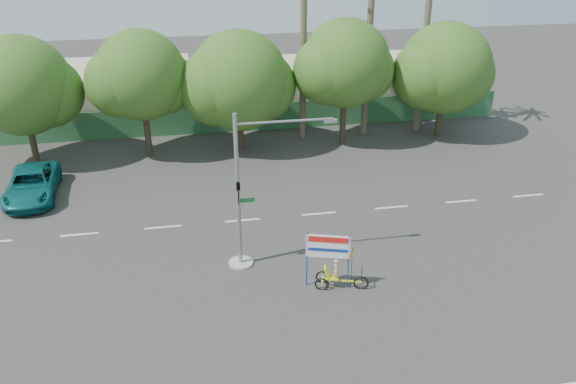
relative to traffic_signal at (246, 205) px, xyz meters
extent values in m
plane|color=#33302D|center=(2.20, -3.98, -2.92)|extent=(120.00, 120.00, 0.00)
cube|color=#336B3D|center=(2.20, 17.52, -1.92)|extent=(38.00, 0.08, 2.00)
cube|color=beige|center=(-7.80, 22.02, -0.92)|extent=(12.00, 8.00, 4.00)
cube|color=beige|center=(10.20, 22.02, -1.12)|extent=(14.00, 8.00, 3.60)
cylinder|color=#473828|center=(-11.80, 14.02, -1.16)|extent=(0.40, 0.40, 3.52)
sphere|color=#275719|center=(-11.80, 14.02, 2.04)|extent=(6.00, 6.00, 6.00)
sphere|color=#275719|center=(-10.45, 14.32, 1.48)|extent=(4.32, 4.32, 4.32)
cylinder|color=#473828|center=(-4.80, 14.02, -1.05)|extent=(0.40, 0.40, 3.74)
sphere|color=#275719|center=(-4.80, 14.02, 2.35)|extent=(5.60, 5.60, 5.60)
sphere|color=#275719|center=(-3.54, 14.32, 1.76)|extent=(4.03, 4.03, 4.03)
sphere|color=#275719|center=(-6.06, 13.77, 2.01)|extent=(4.26, 4.26, 4.26)
cylinder|color=#473828|center=(1.20, 14.02, -1.27)|extent=(0.40, 0.40, 3.30)
sphere|color=#275719|center=(1.20, 14.02, 1.73)|extent=(6.40, 6.40, 6.40)
sphere|color=#275719|center=(2.64, 14.32, 1.21)|extent=(4.61, 4.61, 4.61)
sphere|color=#275719|center=(-0.24, 13.77, 1.43)|extent=(4.86, 4.86, 4.86)
cylinder|color=#473828|center=(8.20, 14.02, -0.98)|extent=(0.40, 0.40, 3.87)
sphere|color=#275719|center=(8.20, 14.02, 2.54)|extent=(5.80, 5.80, 5.80)
sphere|color=#275719|center=(9.50, 14.32, 1.92)|extent=(4.18, 4.18, 4.18)
sphere|color=#275719|center=(6.89, 13.77, 2.19)|extent=(4.41, 4.41, 4.41)
cylinder|color=#473828|center=(15.20, 14.02, -1.20)|extent=(0.40, 0.40, 3.43)
sphere|color=#275719|center=(15.20, 14.02, 1.92)|extent=(6.20, 6.20, 6.20)
sphere|color=#275719|center=(16.59, 14.32, 1.37)|extent=(4.46, 4.46, 4.46)
sphere|color=#275719|center=(13.80, 13.77, 1.61)|extent=(4.71, 4.71, 4.71)
cylinder|color=#70604C|center=(10.20, 15.52, 5.58)|extent=(0.44, 0.44, 17.00)
cylinder|color=#70604C|center=(14.20, 15.52, 4.58)|extent=(0.44, 0.44, 15.00)
cylinder|color=#70604C|center=(5.70, 15.52, 4.08)|extent=(0.44, 0.44, 14.00)
cylinder|color=gray|center=(-0.30, 0.02, -2.87)|extent=(1.10, 1.10, 0.10)
cylinder|color=gray|center=(-0.30, 0.02, 0.58)|extent=(0.18, 0.18, 7.00)
cylinder|color=gray|center=(1.70, 0.02, 3.63)|extent=(4.00, 0.10, 0.10)
cube|color=gray|center=(3.60, 0.02, 3.53)|extent=(0.55, 0.20, 0.12)
imported|color=black|center=(-0.30, -0.20, 0.68)|extent=(0.16, 0.20, 1.00)
cube|color=#14662D|center=(0.05, 0.02, 0.23)|extent=(0.70, 0.04, 0.18)
torus|color=black|center=(4.41, -2.76, -2.64)|extent=(0.63, 0.26, 0.64)
torus|color=black|center=(2.95, -2.03, -2.65)|extent=(0.59, 0.24, 0.60)
torus|color=black|center=(2.79, -2.54, -2.65)|extent=(0.59, 0.24, 0.60)
cube|color=yellow|center=(3.64, -2.52, -2.58)|extent=(1.55, 0.54, 0.06)
cube|color=yellow|center=(2.87, -2.28, -2.64)|extent=(0.22, 0.56, 0.05)
cube|color=yellow|center=(3.28, -2.41, -2.45)|extent=(0.57, 0.52, 0.06)
cube|color=yellow|center=(3.04, -2.33, -2.18)|extent=(0.32, 0.44, 0.51)
cylinder|color=black|center=(4.41, -2.76, -2.26)|extent=(0.04, 0.04, 0.52)
cube|color=black|center=(4.41, -2.76, -2.00)|extent=(0.16, 0.42, 0.04)
imported|color=#CCB284|center=(3.41, -2.45, -2.09)|extent=(0.34, 0.43, 1.02)
cylinder|color=#1635A9|center=(2.24, -2.08, -1.64)|extent=(0.07, 0.07, 2.55)
cylinder|color=#1635A9|center=(3.87, -2.59, -1.64)|extent=(0.07, 0.07, 2.55)
cube|color=white|center=(3.05, -2.34, -0.98)|extent=(1.73, 0.58, 1.04)
cube|color=red|center=(3.04, -2.37, -0.65)|extent=(1.54, 0.49, 0.25)
cube|color=#1635A9|center=(3.04, -2.37, -1.12)|extent=(1.54, 0.49, 0.13)
cylinder|color=black|center=(4.00, -2.64, -1.93)|extent=(0.02, 0.02, 1.99)
cube|color=red|center=(3.69, -2.54, -1.31)|extent=(0.81, 0.27, 0.62)
imported|color=#0D5E5E|center=(-10.88, 8.80, -2.15)|extent=(2.92, 5.69, 1.54)
camera|label=1|loc=(-2.04, -21.17, 10.90)|focal=35.00mm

